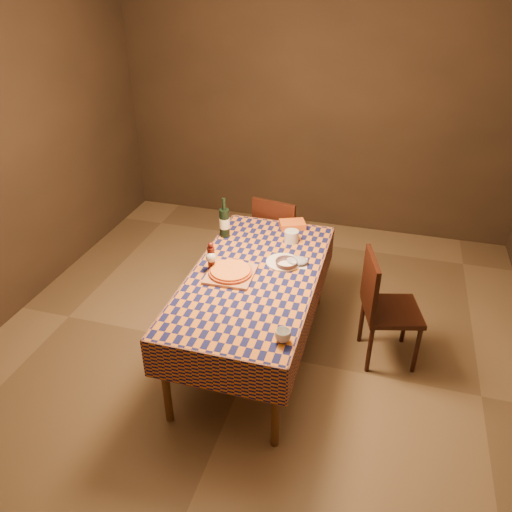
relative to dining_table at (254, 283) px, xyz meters
name	(u,v)px	position (x,y,z in m)	size (l,w,h in m)	color
room	(254,203)	(0.00, 0.00, 0.66)	(5.00, 5.10, 2.70)	brown
dining_table	(254,283)	(0.00, 0.00, 0.00)	(0.94, 1.84, 0.77)	brown
cutting_board	(231,274)	(-0.16, -0.06, 0.09)	(0.34, 0.34, 0.02)	#B67855
pizza	(231,271)	(-0.16, -0.06, 0.11)	(0.40, 0.40, 0.03)	#A8401C
pepper_mill	(211,257)	(-0.33, -0.02, 0.19)	(0.07, 0.07, 0.23)	#451310
bowl	(286,264)	(0.21, 0.17, 0.10)	(0.17, 0.17, 0.05)	#59424B
wine_glass	(211,258)	(-0.32, -0.04, 0.19)	(0.08, 0.08, 0.16)	silver
wine_bottle	(224,222)	(-0.41, 0.51, 0.21)	(0.11, 0.11, 0.35)	black
deli_tub	(292,236)	(0.16, 0.57, 0.13)	(0.12, 0.12, 0.10)	silver
takeout_container	(292,224)	(0.11, 0.82, 0.10)	(0.22, 0.15, 0.05)	#D35D1B
white_plate	(283,262)	(0.17, 0.21, 0.08)	(0.26, 0.26, 0.02)	white
tumbler	(283,336)	(0.38, -0.68, 0.12)	(0.10, 0.10, 0.08)	silver
flour_patch	(293,263)	(0.24, 0.24, 0.08)	(0.22, 0.17, 0.00)	silver
flour_bag	(297,261)	(0.28, 0.24, 0.10)	(0.17, 0.12, 0.05)	#919BBA
chair_far	(278,236)	(-0.07, 1.08, -0.17)	(0.49, 0.50, 0.93)	black
chair_right	(382,303)	(0.96, 0.24, -0.17)	(0.52, 0.52, 0.93)	black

